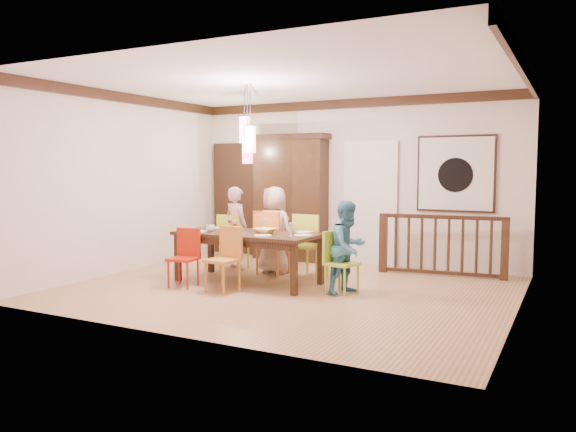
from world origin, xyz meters
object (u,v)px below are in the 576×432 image
at_px(dining_table, 248,238).
at_px(china_hutch, 290,197).
at_px(person_far_mid, 274,230).
at_px(person_far_left, 236,228).
at_px(chair_end_right, 342,258).
at_px(person_end_right, 348,247).
at_px(chair_far_left, 234,238).
at_px(balustrade, 442,244).

bearing_deg(dining_table, china_hutch, 102.76).
distance_m(china_hutch, person_far_mid, 1.51).
relative_size(china_hutch, person_far_left, 1.67).
relative_size(chair_end_right, person_end_right, 0.67).
distance_m(china_hutch, person_far_left, 1.45).
bearing_deg(chair_far_left, chair_end_right, 157.80).
height_order(dining_table, chair_far_left, chair_far_left).
xyz_separation_m(chair_far_left, chair_end_right, (2.28, -0.87, -0.05)).
bearing_deg(dining_table, chair_far_left, 135.12).
bearing_deg(dining_table, balustrade, 39.11).
relative_size(chair_far_left, person_far_mid, 0.66).
bearing_deg(chair_far_left, dining_table, 131.89).
xyz_separation_m(balustrade, person_far_left, (-3.18, -0.99, 0.19)).
bearing_deg(balustrade, person_far_left, -168.47).
bearing_deg(person_end_right, dining_table, 111.67).
distance_m(dining_table, person_end_right, 1.57).
bearing_deg(china_hutch, chair_end_right, -49.24).
relative_size(chair_end_right, balustrade, 0.43).
bearing_deg(person_end_right, china_hutch, 63.65).
xyz_separation_m(dining_table, balustrade, (2.43, 1.85, -0.17)).
distance_m(chair_far_left, balustrade, 3.36).
relative_size(dining_table, person_end_right, 1.73).
bearing_deg(balustrade, dining_table, -148.45).
height_order(chair_far_left, person_end_right, person_end_right).
bearing_deg(balustrade, person_far_mid, -162.79).
relative_size(dining_table, china_hutch, 0.94).
xyz_separation_m(chair_far_left, person_far_left, (0.02, 0.04, 0.16)).
bearing_deg(person_far_mid, china_hutch, -64.44).
distance_m(chair_far_left, person_far_mid, 0.79).
height_order(chair_far_left, person_far_left, person_far_left).
xyz_separation_m(dining_table, chair_far_left, (-0.78, 0.82, -0.14)).
distance_m(dining_table, china_hutch, 2.29).
distance_m(chair_end_right, china_hutch, 3.03).
height_order(chair_end_right, person_far_left, person_far_left).
bearing_deg(china_hutch, person_far_mid, -73.24).
relative_size(dining_table, balustrade, 1.10).
bearing_deg(person_end_right, person_far_mid, 84.21).
height_order(chair_end_right, balustrade, balustrade).
bearing_deg(person_far_mid, chair_far_left, 8.23).
xyz_separation_m(dining_table, china_hutch, (-0.42, 2.19, 0.49)).
height_order(dining_table, person_end_right, person_end_right).
bearing_deg(balustrade, chair_end_right, -121.71).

